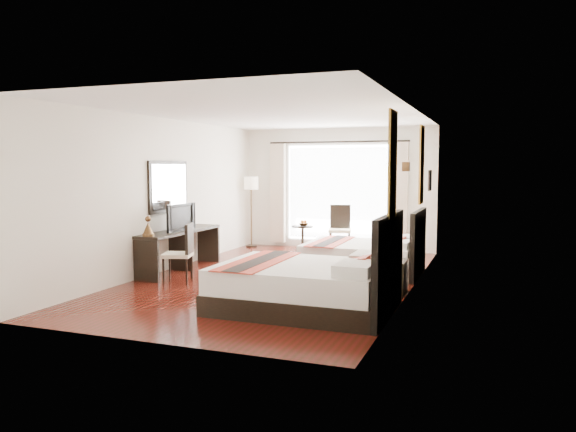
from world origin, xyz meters
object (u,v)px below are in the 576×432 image
(side_table, at_px, (303,238))
(window_chair, at_px, (340,238))
(vase, at_px, (388,258))
(console_desk, at_px, (180,250))
(fruit_bowl, at_px, (303,224))
(table_lamp, at_px, (393,242))
(bed_near, at_px, (310,284))
(floor_lamp, at_px, (251,188))
(bed_far, at_px, (366,256))
(television, at_px, (177,217))
(desk_chair, at_px, (179,264))
(nightstand, at_px, (392,277))

(side_table, distance_m, window_chair, 0.87)
(vase, bearing_deg, console_desk, 171.15)
(console_desk, height_order, fruit_bowl, console_desk)
(table_lamp, bearing_deg, window_chair, 116.89)
(bed_near, height_order, floor_lamp, floor_lamp)
(bed_far, bearing_deg, fruit_bowl, 132.02)
(bed_near, relative_size, fruit_bowl, 10.03)
(vase, distance_m, television, 4.00)
(console_desk, xyz_separation_m, desk_chair, (0.52, -0.89, -0.08))
(floor_lamp, bearing_deg, side_table, -3.10)
(console_desk, bearing_deg, table_lamp, -5.63)
(vase, relative_size, console_desk, 0.06)
(side_table, bearing_deg, fruit_bowl, -25.78)
(console_desk, bearing_deg, bed_far, 16.94)
(bed_near, xyz_separation_m, vase, (0.83, 1.23, 0.22))
(table_lamp, bearing_deg, television, 176.00)
(bed_near, distance_m, table_lamp, 1.75)
(nightstand, height_order, vase, vase)
(television, bearing_deg, nightstand, -92.48)
(television, bearing_deg, vase, -94.46)
(vase, relative_size, window_chair, 0.12)
(side_table, distance_m, fruit_bowl, 0.32)
(television, bearing_deg, fruit_bowl, -19.17)
(bed_far, height_order, side_table, bed_far)
(bed_near, relative_size, bed_far, 1.13)
(desk_chair, bearing_deg, bed_far, -162.88)
(nightstand, bearing_deg, bed_near, -122.32)
(vase, xyz_separation_m, desk_chair, (-3.44, -0.28, -0.27))
(nightstand, distance_m, console_desk, 4.03)
(fruit_bowl, height_order, window_chair, window_chair)
(bed_near, height_order, side_table, bed_near)
(nightstand, relative_size, table_lamp, 1.32)
(table_lamp, relative_size, floor_lamp, 0.24)
(floor_lamp, distance_m, window_chair, 2.45)
(vase, bearing_deg, bed_far, 113.44)
(bed_near, height_order, window_chair, bed_near)
(floor_lamp, distance_m, fruit_bowl, 1.57)
(window_chair, bearing_deg, desk_chair, -35.18)
(television, bearing_deg, desk_chair, -144.50)
(table_lamp, distance_m, window_chair, 4.05)
(vase, bearing_deg, nightstand, 75.44)
(nightstand, bearing_deg, console_desk, 173.12)
(television, height_order, desk_chair, television)
(fruit_bowl, bearing_deg, desk_chair, -101.39)
(window_chair, bearing_deg, television, -46.20)
(bed_near, xyz_separation_m, table_lamp, (0.87, 1.46, 0.43))
(television, bearing_deg, side_table, -18.71)
(vase, bearing_deg, television, 172.75)
(bed_far, relative_size, window_chair, 1.95)
(nightstand, relative_size, window_chair, 0.50)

